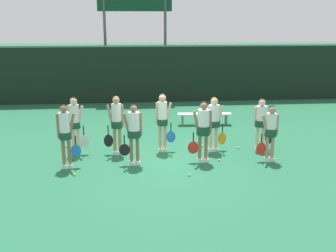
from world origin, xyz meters
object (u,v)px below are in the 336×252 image
(player_6, at_px, (163,117))
(tennis_ball_1, at_px, (219,160))
(player_4, at_px, (75,121))
(tennis_ball_3, at_px, (238,148))
(tennis_ball_4, at_px, (202,146))
(player_1, at_px, (134,129))
(tennis_ball_0, at_px, (66,146))
(player_2, at_px, (203,126))
(player_3, at_px, (271,129))
(bench_courtside, at_px, (204,115))
(player_5, at_px, (116,120))
(player_8, at_px, (261,120))
(player_0, at_px, (65,131))
(tennis_ball_5, at_px, (189,175))
(tennis_ball_6, at_px, (74,175))
(scoreboard, at_px, (135,11))
(player_7, at_px, (214,119))
(tennis_ball_2, at_px, (265,152))

(player_6, distance_m, tennis_ball_1, 2.19)
(player_4, bearing_deg, tennis_ball_3, 9.10)
(tennis_ball_4, bearing_deg, player_1, -147.71)
(player_1, relative_size, tennis_ball_0, 24.36)
(player_2, distance_m, tennis_ball_3, 1.99)
(player_3, height_order, tennis_ball_0, player_3)
(bench_courtside, xyz_separation_m, tennis_ball_4, (-0.61, -2.84, -0.36))
(player_4, bearing_deg, player_3, -2.49)
(player_3, distance_m, player_5, 4.55)
(player_8, height_order, tennis_ball_1, player_8)
(player_0, relative_size, tennis_ball_0, 25.08)
(player_1, relative_size, player_3, 1.06)
(player_2, bearing_deg, tennis_ball_5, -118.65)
(player_1, bearing_deg, player_5, 112.09)
(player_8, height_order, tennis_ball_5, player_8)
(tennis_ball_0, relative_size, tennis_ball_5, 1.11)
(player_3, relative_size, tennis_ball_0, 23.07)
(player_5, distance_m, tennis_ball_1, 3.29)
(player_6, height_order, tennis_ball_6, player_6)
(scoreboard, height_order, player_7, scoreboard)
(player_3, distance_m, tennis_ball_5, 2.84)
(player_3, distance_m, tennis_ball_2, 1.13)
(player_4, height_order, tennis_ball_5, player_4)
(player_6, height_order, tennis_ball_2, player_6)
(player_6, height_order, tennis_ball_3, player_6)
(player_1, bearing_deg, tennis_ball_6, -159.75)
(tennis_ball_2, bearing_deg, player_0, -173.92)
(tennis_ball_1, bearing_deg, player_0, -179.18)
(player_6, relative_size, tennis_ball_0, 25.46)
(player_1, bearing_deg, tennis_ball_2, 2.38)
(player_7, bearing_deg, player_4, 168.37)
(player_5, relative_size, player_7, 1.05)
(player_7, bearing_deg, scoreboard, 94.29)
(tennis_ball_1, bearing_deg, player_2, 173.87)
(tennis_ball_0, bearing_deg, player_6, -11.60)
(scoreboard, height_order, player_2, scoreboard)
(player_6, distance_m, tennis_ball_3, 2.63)
(player_7, distance_m, tennis_ball_5, 2.51)
(tennis_ball_5, bearing_deg, player_7, 62.33)
(scoreboard, xyz_separation_m, tennis_ball_6, (-1.85, -10.57, -4.42))
(bench_courtside, bearing_deg, tennis_ball_3, -77.44)
(tennis_ball_0, distance_m, tennis_ball_2, 6.34)
(player_0, distance_m, player_6, 3.03)
(tennis_ball_2, xyz_separation_m, tennis_ball_5, (-2.62, -1.63, -0.00))
(tennis_ball_1, xyz_separation_m, tennis_ball_2, (1.59, 0.57, 0.00))
(scoreboard, bearing_deg, tennis_ball_2, -67.79)
(player_7, xyz_separation_m, tennis_ball_0, (-4.67, 0.79, -0.98))
(tennis_ball_6, bearing_deg, player_6, 37.15)
(tennis_ball_0, xyz_separation_m, tennis_ball_1, (4.64, -1.78, -0.00))
(tennis_ball_6, bearing_deg, tennis_ball_4, 29.63)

